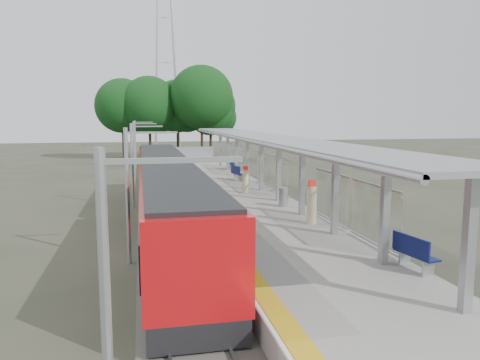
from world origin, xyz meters
name	(u,v)px	position (x,y,z in m)	size (l,w,h in m)	color
ground	(352,323)	(0.00, 0.00, 0.00)	(200.00, 200.00, 0.00)	#474438
trackbed	(161,201)	(-4.50, 20.00, 0.12)	(3.00, 70.00, 0.24)	#59544C
platform	(226,194)	(0.00, 20.00, 0.50)	(6.00, 50.00, 1.00)	gray
tactile_strip	(189,187)	(-2.55, 20.00, 1.01)	(0.60, 50.00, 0.02)	gold
end_fence	(189,152)	(0.00, 44.95, 1.60)	(6.00, 0.10, 1.20)	#9EA0A5
train	(166,190)	(-4.50, 12.44, 2.05)	(2.74, 27.60, 3.62)	black
canopy	(263,143)	(1.61, 16.19, 4.20)	(3.27, 38.00, 3.66)	#9EA0A5
pylon	(165,40)	(-1.00, 73.00, 19.00)	(8.00, 4.00, 38.00)	#9EA0A5
tree_cluster	(173,104)	(-1.27, 53.02, 7.53)	(18.81, 11.47, 12.65)	#382316
catenary_masts	(133,162)	(-6.22, 19.00, 2.91)	(2.08, 48.16, 5.40)	#9EA0A5
bench_near	(414,252)	(2.60, 1.21, 1.58)	(0.76, 1.68, 1.11)	#101854
bench_mid	(237,173)	(1.42, 23.06, 1.58)	(0.83, 1.68, 1.10)	#101854
bench_far	(232,163)	(2.45, 30.50, 1.60)	(0.64, 1.71, 1.14)	#101854
info_pillar_near	(312,205)	(1.76, 8.03, 1.86)	(0.45, 0.45, 1.98)	beige
info_pillar_far	(245,181)	(0.73, 17.06, 1.74)	(0.38, 0.38, 1.71)	beige
litter_bin	(283,197)	(1.72, 12.18, 1.51)	(0.50, 0.50, 1.02)	#9EA0A5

